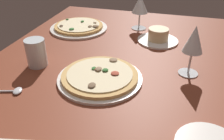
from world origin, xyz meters
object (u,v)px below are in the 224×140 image
at_px(wine_glass_far, 140,5).
at_px(wine_glass_near, 194,41).
at_px(pizza_side, 79,27).
at_px(ramekin_on_saucer, 158,37).
at_px(pizza_main, 100,76).
at_px(water_glass, 36,54).
at_px(spoon, 14,91).

bearing_deg(wine_glass_far, wine_glass_near, 32.54).
height_order(pizza_side, ramekin_on_saucer, ramekin_on_saucer).
bearing_deg(wine_glass_far, pizza_side, -72.74).
xyz_separation_m(pizza_main, water_glass, (-0.03, -0.26, 0.03)).
height_order(wine_glass_far, spoon, wine_glass_far).
bearing_deg(wine_glass_far, pizza_main, -4.54).
relative_size(wine_glass_far, water_glass, 1.64).
height_order(pizza_side, wine_glass_near, wine_glass_near).
height_order(ramekin_on_saucer, spoon, ramekin_on_saucer).
height_order(water_glass, spoon, water_glass).
relative_size(pizza_main, ramekin_on_saucer, 1.57).
distance_m(pizza_side, spoon, 0.57).
height_order(pizza_main, water_glass, water_glass).
height_order(wine_glass_far, water_glass, wine_glass_far).
height_order(pizza_main, spoon, pizza_main).
bearing_deg(ramekin_on_saucer, wine_glass_near, 28.20).
height_order(pizza_main, ramekin_on_saucer, ramekin_on_saucer).
height_order(ramekin_on_saucer, water_glass, water_glass).
height_order(pizza_side, spoon, pizza_side).
height_order(wine_glass_near, water_glass, wine_glass_near).
relative_size(pizza_side, wine_glass_far, 1.70).
xyz_separation_m(wine_glass_far, water_glass, (0.49, -0.30, -0.07)).
distance_m(wine_glass_near, water_glass, 0.57).
bearing_deg(wine_glass_near, ramekin_on_saucer, -151.80).
relative_size(pizza_main, spoon, 2.74).
distance_m(water_glass, spoon, 0.18).
bearing_deg(pizza_side, water_glass, -0.54).
height_order(wine_glass_far, wine_glass_near, wine_glass_near).
relative_size(ramekin_on_saucer, wine_glass_near, 1.03).
bearing_deg(ramekin_on_saucer, wine_glass_far, -140.33).
relative_size(ramekin_on_saucer, spoon, 1.74).
height_order(wine_glass_near, spoon, wine_glass_near).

